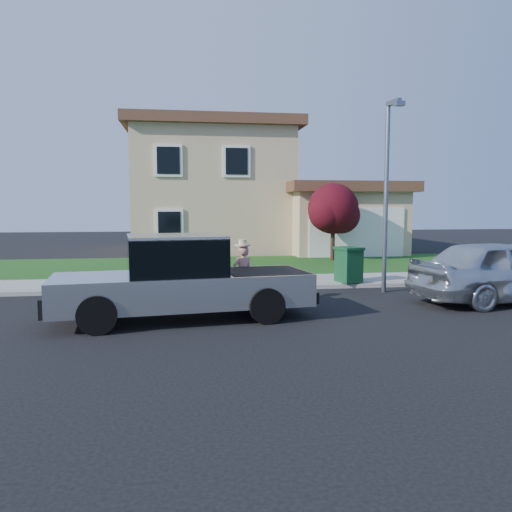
{
  "coord_description": "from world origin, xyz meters",
  "views": [
    {
      "loc": [
        -1.53,
        -11.45,
        2.42
      ],
      "look_at": [
        0.27,
        0.93,
        1.2
      ],
      "focal_mm": 35.0,
      "sensor_mm": 36.0,
      "label": 1
    }
  ],
  "objects_px": {
    "pickup_truck": "(182,280)",
    "trash_bin": "(349,264)",
    "street_lamp": "(387,185)",
    "sedan": "(503,271)",
    "woman": "(243,274)",
    "ornamental_tree": "(334,211)"
  },
  "relations": [
    {
      "from": "pickup_truck",
      "to": "trash_bin",
      "type": "xyz_separation_m",
      "value": [
        5.03,
        3.77,
        -0.16
      ]
    },
    {
      "from": "street_lamp",
      "to": "sedan",
      "type": "bearing_deg",
      "value": -47.41
    },
    {
      "from": "woman",
      "to": "ornamental_tree",
      "type": "height_order",
      "value": "ornamental_tree"
    },
    {
      "from": "woman",
      "to": "trash_bin",
      "type": "relative_size",
      "value": 1.52
    },
    {
      "from": "ornamental_tree",
      "to": "pickup_truck",
      "type": "bearing_deg",
      "value": -122.31
    },
    {
      "from": "pickup_truck",
      "to": "sedan",
      "type": "xyz_separation_m",
      "value": [
        8.09,
        0.76,
        -0.04
      ]
    },
    {
      "from": "ornamental_tree",
      "to": "trash_bin",
      "type": "height_order",
      "value": "ornamental_tree"
    },
    {
      "from": "woman",
      "to": "sedan",
      "type": "relative_size",
      "value": 0.34
    },
    {
      "from": "pickup_truck",
      "to": "ornamental_tree",
      "type": "xyz_separation_m",
      "value": [
        6.57,
        10.39,
        1.4
      ]
    },
    {
      "from": "woman",
      "to": "street_lamp",
      "type": "relative_size",
      "value": 0.31
    },
    {
      "from": "pickup_truck",
      "to": "trash_bin",
      "type": "bearing_deg",
      "value": 29.64
    },
    {
      "from": "trash_bin",
      "to": "street_lamp",
      "type": "distance_m",
      "value": 2.71
    },
    {
      "from": "pickup_truck",
      "to": "woman",
      "type": "bearing_deg",
      "value": 37.26
    },
    {
      "from": "sedan",
      "to": "street_lamp",
      "type": "distance_m",
      "value": 3.74
    },
    {
      "from": "sedan",
      "to": "ornamental_tree",
      "type": "bearing_deg",
      "value": 1.17
    },
    {
      "from": "pickup_truck",
      "to": "woman",
      "type": "xyz_separation_m",
      "value": [
        1.5,
        1.47,
        -0.09
      ]
    },
    {
      "from": "ornamental_tree",
      "to": "sedan",
      "type": "bearing_deg",
      "value": -81.06
    },
    {
      "from": "pickup_truck",
      "to": "sedan",
      "type": "relative_size",
      "value": 1.21
    },
    {
      "from": "woman",
      "to": "ornamental_tree",
      "type": "relative_size",
      "value": 0.48
    },
    {
      "from": "woman",
      "to": "ornamental_tree",
      "type": "bearing_deg",
      "value": -138.87
    },
    {
      "from": "street_lamp",
      "to": "ornamental_tree",
      "type": "bearing_deg",
      "value": 74.27
    },
    {
      "from": "woman",
      "to": "street_lamp",
      "type": "height_order",
      "value": "street_lamp"
    }
  ]
}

